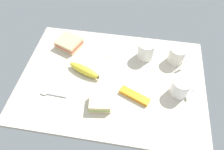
{
  "coord_description": "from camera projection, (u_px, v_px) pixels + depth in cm",
  "views": [
    {
      "loc": [
        -10.34,
        62.86,
        87.2
      ],
      "look_at": [
        0.0,
        0.0,
        5.0
      ],
      "focal_mm": 34.68,
      "sensor_mm": 36.0,
      "label": 1
    }
  ],
  "objects": [
    {
      "name": "coffee_mug_spare",
      "position": [
        146.0,
        50.0,
        1.12
      ],
      "size": [
        8.33,
        10.67,
        9.38
      ],
      "color": "white",
      "rests_on": "tabletop"
    },
    {
      "name": "tabletop",
      "position": [
        112.0,
        80.0,
        1.07
      ],
      "size": [
        90.0,
        64.0,
        2.0
      ],
      "primitive_type": "cube",
      "color": "#BCB29E",
      "rests_on": "ground"
    },
    {
      "name": "sandwich_side",
      "position": [
        69.0,
        43.0,
        1.19
      ],
      "size": [
        14.88,
        14.21,
        4.4
      ],
      "color": "#DBB77A",
      "rests_on": "tabletop"
    },
    {
      "name": "paper_napkin",
      "position": [
        102.0,
        48.0,
        1.19
      ],
      "size": [
        17.83,
        17.83,
        0.3
      ],
      "primitive_type": "cube",
      "rotation": [
        0.0,
        0.0,
        0.27
      ],
      "color": "white",
      "rests_on": "tabletop"
    },
    {
      "name": "sandwich_main",
      "position": [
        100.0,
        102.0,
        0.96
      ],
      "size": [
        10.45,
        9.64,
        4.4
      ],
      "color": "beige",
      "rests_on": "tabletop"
    },
    {
      "name": "snack_bar",
      "position": [
        134.0,
        96.0,
        0.99
      ],
      "size": [
        14.65,
        9.04,
        2.0
      ],
      "primitive_type": "cube",
      "rotation": [
        0.0,
        0.0,
        -0.4
      ],
      "color": "orange",
      "rests_on": "tabletop"
    },
    {
      "name": "coffee_mug_black",
      "position": [
        180.0,
        87.0,
        0.98
      ],
      "size": [
        10.42,
        8.19,
        8.73
      ],
      "color": "white",
      "rests_on": "tabletop"
    },
    {
      "name": "banana",
      "position": [
        84.0,
        70.0,
        1.07
      ],
      "size": [
        17.58,
        10.3,
        4.14
      ],
      "color": "yellow",
      "rests_on": "tabletop"
    },
    {
      "name": "coffee_mug_milky",
      "position": [
        177.0,
        55.0,
        1.1
      ],
      "size": [
        9.34,
        10.08,
        8.64
      ],
      "color": "silver",
      "rests_on": "tabletop"
    },
    {
      "name": "spoon",
      "position": [
        49.0,
        94.0,
        1.0
      ],
      "size": [
        12.88,
        2.57,
        0.8
      ],
      "color": "silver",
      "rests_on": "tabletop"
    }
  ]
}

